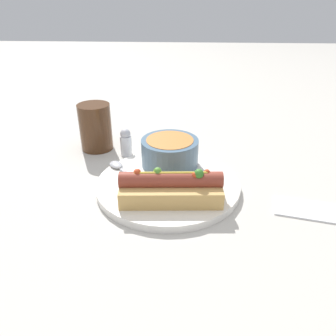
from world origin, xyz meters
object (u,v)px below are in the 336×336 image
Objects in this scene: soup_bowl at (171,151)px; spoon at (124,171)px; hot_dog at (171,188)px; drinking_glass at (95,127)px; salt_shaker at (126,142)px.

soup_bowl reaches higher than spoon.
drinking_glass reaches higher than hot_dog.
drinking_glass is at bearing 157.31° from salt_shaker.
soup_bowl is 0.81× the size of spoon.
spoon is at bearing 134.31° from hot_dog.
hot_dog is at bearing -87.80° from soup_bowl.
salt_shaker reaches higher than spoon.
drinking_glass is (-0.18, 0.10, 0.01)m from soup_bowl.
hot_dog is 0.13m from soup_bowl.
hot_dog is 1.64× the size of drinking_glass.
drinking_glass reaches higher than salt_shaker.
drinking_glass is at bearing -8.73° from spoon.
hot_dog is 1.23× the size of spoon.
salt_shaker is (-0.11, 0.20, -0.00)m from hot_dog.
salt_shaker is at bearing -34.28° from spoon.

